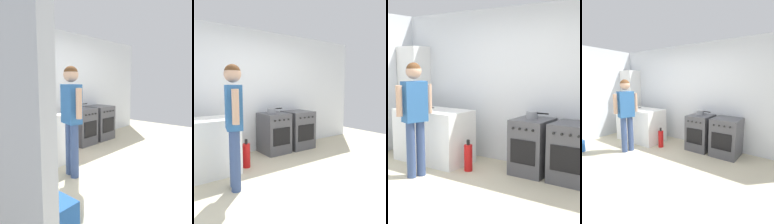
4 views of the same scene
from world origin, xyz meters
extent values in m
plane|color=beige|center=(0.00, 0.00, 0.00)|extent=(8.00, 8.00, 0.00)
cube|color=silver|center=(0.00, 1.95, 1.30)|extent=(6.00, 0.10, 2.60)
cube|color=white|center=(-1.35, 1.20, 0.45)|extent=(1.30, 0.70, 0.90)
cube|color=#4C4C51|center=(0.35, 1.58, 0.42)|extent=(0.54, 0.60, 0.85)
cube|color=black|center=(0.35, 1.27, 0.40)|extent=(0.41, 0.01, 0.36)
cylinder|color=black|center=(0.23, 1.46, 0.85)|extent=(0.17, 0.17, 0.01)
cylinder|color=black|center=(0.47, 1.46, 0.85)|extent=(0.17, 0.17, 0.01)
cylinder|color=black|center=(0.23, 1.70, 0.85)|extent=(0.17, 0.17, 0.01)
cylinder|color=black|center=(0.47, 1.70, 0.85)|extent=(0.17, 0.17, 0.01)
cylinder|color=black|center=(0.19, 1.26, 0.74)|extent=(0.04, 0.02, 0.04)
cylinder|color=black|center=(0.30, 1.26, 0.74)|extent=(0.04, 0.02, 0.04)
cylinder|color=black|center=(0.40, 1.26, 0.74)|extent=(0.04, 0.02, 0.04)
cylinder|color=black|center=(0.51, 1.26, 0.74)|extent=(0.04, 0.02, 0.04)
cube|color=#4C4C51|center=(1.01, 1.58, 0.42)|extent=(0.59, 0.60, 0.85)
cube|color=black|center=(1.01, 1.27, 0.40)|extent=(0.44, 0.01, 0.36)
cylinder|color=black|center=(0.87, 1.46, 0.85)|extent=(0.19, 0.19, 0.01)
cylinder|color=black|center=(1.14, 1.46, 0.85)|extent=(0.19, 0.19, 0.01)
cylinder|color=black|center=(0.87, 1.70, 0.85)|extent=(0.19, 0.19, 0.01)
cylinder|color=black|center=(1.14, 1.70, 0.85)|extent=(0.19, 0.19, 0.01)
cylinder|color=black|center=(0.83, 1.26, 0.74)|extent=(0.04, 0.02, 0.04)
cylinder|color=black|center=(0.95, 1.26, 0.74)|extent=(0.04, 0.02, 0.04)
cylinder|color=black|center=(1.07, 1.26, 0.74)|extent=(0.04, 0.02, 0.04)
cylinder|color=black|center=(1.18, 1.26, 0.74)|extent=(0.04, 0.02, 0.04)
cylinder|color=gray|center=(0.32, 1.62, 0.90)|extent=(0.18, 0.18, 0.11)
cylinder|color=black|center=(0.50, 1.62, 0.94)|extent=(0.18, 0.02, 0.02)
cube|color=silver|center=(-1.44, 1.08, 0.90)|extent=(0.10, 0.03, 0.01)
cube|color=black|center=(-1.55, 1.07, 0.91)|extent=(0.11, 0.03, 0.01)
cube|color=silver|center=(-1.34, 1.03, 0.90)|extent=(0.22, 0.08, 0.01)
cube|color=black|center=(-1.50, 0.99, 0.91)|extent=(0.11, 0.05, 0.01)
cube|color=black|center=(-1.52, 1.33, 0.91)|extent=(0.11, 0.03, 0.01)
cylinder|color=#384C7A|center=(-1.02, 0.37, 0.42)|extent=(0.13, 0.13, 0.84)
cylinder|color=#384C7A|center=(-0.97, 0.52, 0.42)|extent=(0.13, 0.13, 0.84)
cube|color=#2D609E|center=(-0.99, 0.44, 1.13)|extent=(0.28, 0.38, 0.59)
cylinder|color=tan|center=(-1.06, 0.21, 1.16)|extent=(0.09, 0.09, 0.44)
cylinder|color=tan|center=(-0.93, 0.67, 1.16)|extent=(0.09, 0.09, 0.44)
sphere|color=tan|center=(-0.99, 0.44, 1.57)|extent=(0.23, 0.23, 0.23)
sphere|color=brown|center=(-0.99, 0.44, 1.59)|extent=(0.22, 0.22, 0.22)
cylinder|color=red|center=(-0.52, 1.10, 0.21)|extent=(0.13, 0.13, 0.42)
cylinder|color=black|center=(-0.52, 1.10, 0.46)|extent=(0.05, 0.05, 0.08)
cube|color=#235193|center=(-2.05, -0.35, 0.14)|extent=(0.52, 0.36, 0.28)
camera|label=1|loc=(-3.23, -1.99, 1.47)|focal=35.00mm
camera|label=2|loc=(-2.10, -2.33, 1.40)|focal=35.00mm
camera|label=3|loc=(2.70, -3.02, 1.71)|focal=55.00mm
camera|label=4|loc=(2.31, -2.11, 1.64)|focal=28.00mm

